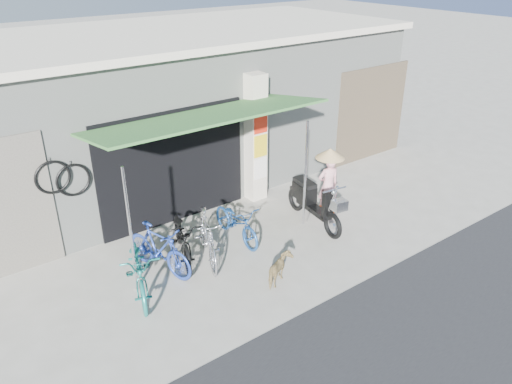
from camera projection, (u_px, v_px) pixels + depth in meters
ground at (294, 252)px, 9.90m from camera, size 80.00×80.00×0.00m
bicycle_shop at (167, 105)px, 12.76m from camera, size 12.30×5.30×3.66m
shop_pillar at (255, 138)px, 11.46m from camera, size 0.42×0.44×3.00m
awning at (207, 119)px, 9.48m from camera, size 4.60×1.88×2.72m
neighbour_right at (371, 113)px, 13.88m from camera, size 2.60×0.06×2.60m
bike_teal at (139, 269)px, 8.56m from camera, size 1.19×1.94×0.96m
bike_blue at (159, 249)px, 9.13m from camera, size 0.89×1.65×0.96m
bike_black at (183, 237)px, 9.55m from camera, size 1.17×1.86×0.92m
bike_silver at (207, 238)px, 9.45m from camera, size 1.02×1.71×0.99m
bike_navy at (236, 222)px, 10.18m from camera, size 0.60×1.58×0.82m
street_dog at (280, 270)px, 8.88m from camera, size 0.71×0.58×0.55m
moped at (313, 202)px, 10.77m from camera, size 0.61×1.97×1.12m
nun at (328, 182)px, 11.01m from camera, size 0.64×0.64×1.58m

